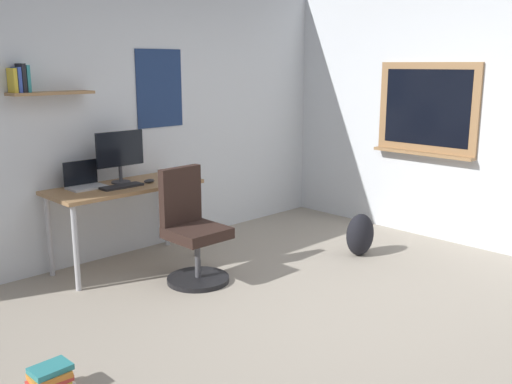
# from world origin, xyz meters

# --- Properties ---
(ground_plane) EXTENTS (5.20, 5.20, 0.00)m
(ground_plane) POSITION_xyz_m (0.00, 0.00, 0.00)
(ground_plane) COLOR #9E9384
(ground_plane) RESTS_ON ground
(wall_back) EXTENTS (5.00, 0.30, 2.60)m
(wall_back) POSITION_xyz_m (-0.00, 2.45, 1.30)
(wall_back) COLOR silver
(wall_back) RESTS_ON ground
(wall_right) EXTENTS (0.22, 5.00, 2.60)m
(wall_right) POSITION_xyz_m (2.45, 0.03, 1.30)
(wall_right) COLOR silver
(wall_right) RESTS_ON ground
(desk) EXTENTS (1.33, 0.59, 0.74)m
(desk) POSITION_xyz_m (-0.35, 2.08, 0.66)
(desk) COLOR #997047
(desk) RESTS_ON ground
(office_chair) EXTENTS (0.52, 0.52, 0.95)m
(office_chair) POSITION_xyz_m (-0.14, 1.38, 0.41)
(office_chair) COLOR black
(office_chair) RESTS_ON ground
(laptop) EXTENTS (0.31, 0.21, 0.23)m
(laptop) POSITION_xyz_m (-0.64, 2.22, 0.80)
(laptop) COLOR #ADAFB5
(laptop) RESTS_ON desk
(monitor_primary) EXTENTS (0.46, 0.17, 0.46)m
(monitor_primary) POSITION_xyz_m (-0.31, 2.17, 1.01)
(monitor_primary) COLOR #38383D
(monitor_primary) RESTS_ON desk
(keyboard) EXTENTS (0.37, 0.13, 0.02)m
(keyboard) POSITION_xyz_m (-0.41, 2.00, 0.75)
(keyboard) COLOR black
(keyboard) RESTS_ON desk
(computer_mouse) EXTENTS (0.10, 0.06, 0.03)m
(computer_mouse) POSITION_xyz_m (-0.13, 2.00, 0.76)
(computer_mouse) COLOR #262628
(computer_mouse) RESTS_ON desk
(coffee_mug) EXTENTS (0.08, 0.08, 0.09)m
(coffee_mug) POSITION_xyz_m (0.22, 2.05, 0.79)
(coffee_mug) COLOR #334CA5
(coffee_mug) RESTS_ON desk
(backpack) EXTENTS (0.32, 0.22, 0.40)m
(backpack) POSITION_xyz_m (1.39, 0.78, 0.20)
(backpack) COLOR black
(backpack) RESTS_ON ground
(book_stack_on_floor) EXTENTS (0.25, 0.20, 0.16)m
(book_stack_on_floor) POSITION_xyz_m (-1.76, 0.58, 0.08)
(book_stack_on_floor) COLOR silver
(book_stack_on_floor) RESTS_ON ground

